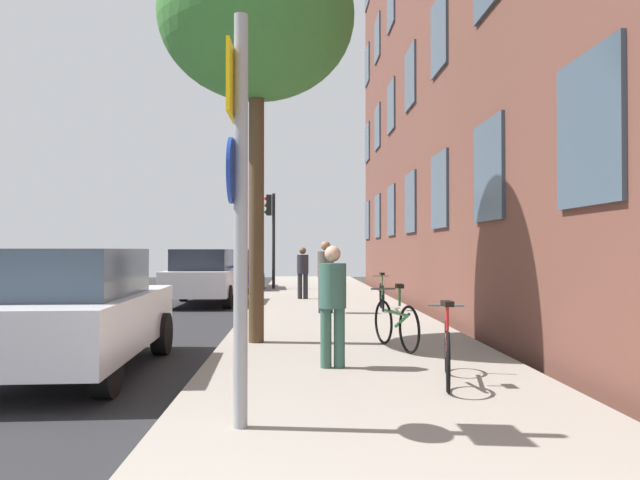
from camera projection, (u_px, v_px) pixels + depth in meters
ground_plane at (194, 313)px, 16.01m from camera, size 41.80×41.80×0.00m
road_asphalt at (112, 313)px, 15.93m from camera, size 7.00×38.00×0.01m
sidewalk at (331, 310)px, 16.14m from camera, size 4.20×38.00×0.12m
sign_post at (238, 192)px, 5.29m from camera, size 0.16×0.60×3.50m
traffic_light at (271, 223)px, 24.12m from camera, size 0.43×0.24×3.67m
tree_near at (257, 18)px, 10.18m from camera, size 3.20×3.20×6.67m
bicycle_0 at (447, 350)px, 7.06m from camera, size 0.53×1.67×0.93m
bicycle_1 at (396, 323)px, 9.45m from camera, size 0.55×1.63×0.99m
bicycle_2 at (382, 295)px, 15.54m from camera, size 0.42×1.66×0.93m
pedestrian_0 at (333, 298)px, 7.93m from camera, size 0.47×0.47×1.55m
pedestrian_1 at (326, 272)px, 14.80m from camera, size 0.53×0.53×1.70m
pedestrian_2 at (303, 269)px, 19.03m from camera, size 0.37×0.37×1.57m
car_0 at (73, 310)px, 8.07m from camera, size 1.98×4.44×1.62m
car_1 at (204, 276)px, 18.21m from camera, size 1.88×4.10×1.62m
car_2 at (238, 269)px, 24.48m from camera, size 2.06×4.45×1.62m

